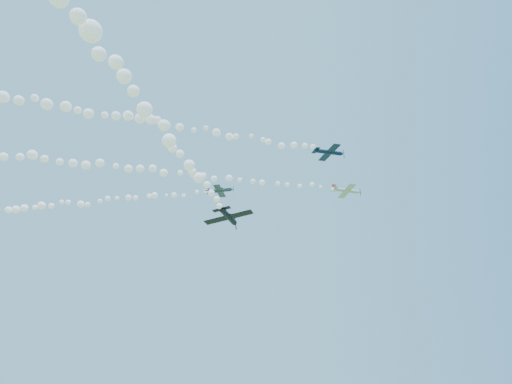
{
  "coord_description": "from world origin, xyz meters",
  "views": [
    {
      "loc": [
        8.37,
        -80.66,
        2.0
      ],
      "look_at": [
        4.94,
        -7.09,
        44.72
      ],
      "focal_mm": 30.0,
      "sensor_mm": 36.0,
      "label": 1
    }
  ],
  "objects_px": {
    "plane_navy": "(329,152)",
    "plane_black": "(228,216)",
    "plane_grey": "(220,191)",
    "plane_white": "(347,191)"
  },
  "relations": [
    {
      "from": "plane_grey",
      "to": "plane_black",
      "type": "distance_m",
      "value": 16.97
    },
    {
      "from": "plane_white",
      "to": "plane_black",
      "type": "distance_m",
      "value": 33.04
    },
    {
      "from": "plane_white",
      "to": "plane_navy",
      "type": "bearing_deg",
      "value": -123.16
    },
    {
      "from": "plane_navy",
      "to": "plane_black",
      "type": "bearing_deg",
      "value": 161.89
    },
    {
      "from": "plane_navy",
      "to": "plane_grey",
      "type": "height_order",
      "value": "plane_navy"
    },
    {
      "from": "plane_grey",
      "to": "plane_black",
      "type": "height_order",
      "value": "plane_grey"
    },
    {
      "from": "plane_navy",
      "to": "plane_grey",
      "type": "distance_m",
      "value": 24.39
    },
    {
      "from": "plane_white",
      "to": "plane_grey",
      "type": "height_order",
      "value": "plane_white"
    },
    {
      "from": "plane_white",
      "to": "plane_grey",
      "type": "relative_size",
      "value": 1.12
    },
    {
      "from": "plane_white",
      "to": "plane_navy",
      "type": "height_order",
      "value": "plane_white"
    }
  ]
}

